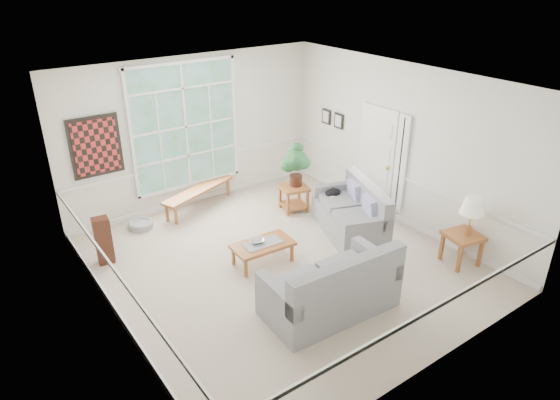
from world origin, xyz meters
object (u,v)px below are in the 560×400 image
object	(u,v)px
loveseat_front	(330,280)
coffee_table	(263,253)
end_table	(294,198)
side_table	(461,249)
loveseat_right	(350,210)

from	to	relation	value
loveseat_front	coffee_table	world-z (taller)	loveseat_front
end_table	side_table	size ratio (longest dim) A/B	0.96
side_table	end_table	bearing A→B (deg)	108.64
loveseat_front	side_table	bearing A→B (deg)	-3.97
loveseat_front	side_table	size ratio (longest dim) A/B	3.44
loveseat_right	side_table	bearing A→B (deg)	-46.74
loveseat_front	end_table	bearing A→B (deg)	65.32
coffee_table	end_table	size ratio (longest dim) A/B	1.91
loveseat_right	loveseat_front	bearing A→B (deg)	-119.38
end_table	side_table	xyz separation A→B (m)	(1.07, -3.18, 0.01)
loveseat_right	coffee_table	size ratio (longest dim) A/B	1.70
coffee_table	side_table	xyz separation A→B (m)	(2.68, -1.91, 0.09)
loveseat_front	side_table	distance (m)	2.62
loveseat_right	side_table	xyz separation A→B (m)	(0.79, -1.86, -0.19)
loveseat_front	end_table	size ratio (longest dim) A/B	3.58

